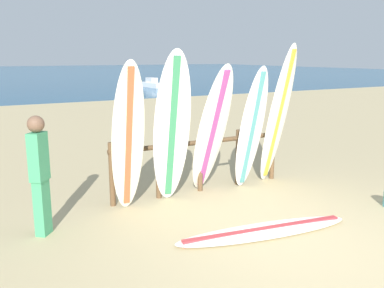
{
  "coord_description": "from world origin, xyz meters",
  "views": [
    {
      "loc": [
        -3.46,
        -3.36,
        2.31
      ],
      "look_at": [
        -0.04,
        3.02,
        0.78
      ],
      "focal_mm": 39.09,
      "sensor_mm": 36.0,
      "label": 1
    }
  ],
  "objects_px": {
    "beachgoer_standing": "(39,171)",
    "small_boat_offshore": "(152,84)",
    "surfboard_rack": "(200,156)",
    "surfboard_leaning_center_left": "(212,131)",
    "surfboard_leaning_center": "(251,129)",
    "surfboard_leaning_center_right": "(278,115)",
    "surfboard_lying_on_sand": "(264,231)",
    "surfboard_leaning_left": "(172,129)",
    "surfboard_leaning_far_left": "(128,138)"
  },
  "relations": [
    {
      "from": "surfboard_leaning_center",
      "to": "surfboard_lying_on_sand",
      "type": "xyz_separation_m",
      "value": [
        -0.9,
        -1.58,
        -1.05
      ]
    },
    {
      "from": "small_boat_offshore",
      "to": "surfboard_leaning_left",
      "type": "bearing_deg",
      "value": -112.07
    },
    {
      "from": "surfboard_leaning_far_left",
      "to": "surfboard_lying_on_sand",
      "type": "height_order",
      "value": "surfboard_leaning_far_left"
    },
    {
      "from": "beachgoer_standing",
      "to": "small_boat_offshore",
      "type": "bearing_deg",
      "value": 64.05
    },
    {
      "from": "surfboard_rack",
      "to": "surfboard_leaning_far_left",
      "type": "xyz_separation_m",
      "value": [
        -1.43,
        -0.41,
        0.51
      ]
    },
    {
      "from": "surfboard_leaning_center_left",
      "to": "beachgoer_standing",
      "type": "distance_m",
      "value": 2.8
    },
    {
      "from": "surfboard_leaning_left",
      "to": "surfboard_leaning_center",
      "type": "xyz_separation_m",
      "value": [
        1.51,
        0.04,
        -0.13
      ]
    },
    {
      "from": "surfboard_leaning_left",
      "to": "surfboard_leaning_center_left",
      "type": "bearing_deg",
      "value": 9.98
    },
    {
      "from": "surfboard_leaning_center_left",
      "to": "surfboard_lying_on_sand",
      "type": "relative_size",
      "value": 0.86
    },
    {
      "from": "surfboard_lying_on_sand",
      "to": "surfboard_leaning_left",
      "type": "bearing_deg",
      "value": 111.65
    },
    {
      "from": "surfboard_leaning_left",
      "to": "small_boat_offshore",
      "type": "relative_size",
      "value": 0.9
    },
    {
      "from": "small_boat_offshore",
      "to": "surfboard_leaning_center_right",
      "type": "bearing_deg",
      "value": -107.42
    },
    {
      "from": "beachgoer_standing",
      "to": "surfboard_leaning_center_right",
      "type": "bearing_deg",
      "value": 4.55
    },
    {
      "from": "surfboard_rack",
      "to": "beachgoer_standing",
      "type": "xyz_separation_m",
      "value": [
        -2.71,
        -0.61,
        0.24
      ]
    },
    {
      "from": "surfboard_lying_on_sand",
      "to": "surfboard_leaning_far_left",
      "type": "bearing_deg",
      "value": 130.15
    },
    {
      "from": "surfboard_lying_on_sand",
      "to": "beachgoer_standing",
      "type": "xyz_separation_m",
      "value": [
        -2.58,
        1.35,
        0.83
      ]
    },
    {
      "from": "surfboard_leaning_center",
      "to": "small_boat_offshore",
      "type": "bearing_deg",
      "value": 71.19
    },
    {
      "from": "surfboard_leaning_far_left",
      "to": "surfboard_lying_on_sand",
      "type": "xyz_separation_m",
      "value": [
        1.31,
        -1.55,
        -1.1
      ]
    },
    {
      "from": "small_boat_offshore",
      "to": "surfboard_leaning_far_left",
      "type": "bearing_deg",
      "value": -113.55
    },
    {
      "from": "surfboard_rack",
      "to": "surfboard_leaning_far_left",
      "type": "relative_size",
      "value": 1.43
    },
    {
      "from": "surfboard_leaning_center",
      "to": "surfboard_lying_on_sand",
      "type": "bearing_deg",
      "value": -119.72
    },
    {
      "from": "surfboard_leaning_center_right",
      "to": "surfboard_lying_on_sand",
      "type": "height_order",
      "value": "surfboard_leaning_center_right"
    },
    {
      "from": "surfboard_lying_on_sand",
      "to": "surfboard_rack",
      "type": "bearing_deg",
      "value": 86.39
    },
    {
      "from": "surfboard_lying_on_sand",
      "to": "surfboard_leaning_center_left",
      "type": "bearing_deg",
      "value": 83.76
    },
    {
      "from": "surfboard_leaning_center_left",
      "to": "small_boat_offshore",
      "type": "relative_size",
      "value": 0.82
    },
    {
      "from": "surfboard_rack",
      "to": "surfboard_leaning_center_left",
      "type": "height_order",
      "value": "surfboard_leaning_center_left"
    },
    {
      "from": "surfboard_rack",
      "to": "surfboard_leaning_left",
      "type": "distance_m",
      "value": 1.03
    },
    {
      "from": "surfboard_leaning_left",
      "to": "surfboard_leaning_center_right",
      "type": "distance_m",
      "value": 2.17
    },
    {
      "from": "surfboard_rack",
      "to": "surfboard_leaning_center",
      "type": "height_order",
      "value": "surfboard_leaning_center"
    },
    {
      "from": "surfboard_leaning_left",
      "to": "surfboard_leaning_center",
      "type": "bearing_deg",
      "value": 1.4
    },
    {
      "from": "surfboard_leaning_far_left",
      "to": "beachgoer_standing",
      "type": "distance_m",
      "value": 1.32
    },
    {
      "from": "surfboard_leaning_left",
      "to": "small_boat_offshore",
      "type": "xyz_separation_m",
      "value": [
        9.38,
        23.14,
        -0.95
      ]
    },
    {
      "from": "surfboard_leaning_center",
      "to": "surfboard_leaning_center_right",
      "type": "relative_size",
      "value": 0.85
    },
    {
      "from": "surfboard_leaning_center_left",
      "to": "surfboard_leaning_center_right",
      "type": "xyz_separation_m",
      "value": [
        1.37,
        -0.0,
        0.16
      ]
    },
    {
      "from": "beachgoer_standing",
      "to": "small_boat_offshore",
      "type": "xyz_separation_m",
      "value": [
        11.35,
        23.33,
        -0.61
      ]
    },
    {
      "from": "surfboard_leaning_center",
      "to": "small_boat_offshore",
      "type": "xyz_separation_m",
      "value": [
        7.87,
        23.1,
        -0.82
      ]
    },
    {
      "from": "surfboard_leaning_center_right",
      "to": "small_boat_offshore",
      "type": "xyz_separation_m",
      "value": [
        7.22,
        23.0,
        -1.01
      ]
    },
    {
      "from": "surfboard_leaning_left",
      "to": "surfboard_leaning_center_left",
      "type": "height_order",
      "value": "surfboard_leaning_left"
    },
    {
      "from": "surfboard_leaning_left",
      "to": "surfboard_leaning_center_left",
      "type": "distance_m",
      "value": 0.81
    },
    {
      "from": "surfboard_leaning_center",
      "to": "surfboard_leaning_center_right",
      "type": "distance_m",
      "value": 0.68
    },
    {
      "from": "surfboard_rack",
      "to": "small_boat_offshore",
      "type": "bearing_deg",
      "value": 69.16
    },
    {
      "from": "surfboard_leaning_far_left",
      "to": "surfboard_leaning_center_right",
      "type": "distance_m",
      "value": 2.87
    },
    {
      "from": "surfboard_leaning_center",
      "to": "small_boat_offshore",
      "type": "height_order",
      "value": "surfboard_leaning_center"
    },
    {
      "from": "surfboard_leaning_center",
      "to": "small_boat_offshore",
      "type": "distance_m",
      "value": 24.42
    },
    {
      "from": "surfboard_leaning_far_left",
      "to": "surfboard_leaning_left",
      "type": "relative_size",
      "value": 0.94
    },
    {
      "from": "beachgoer_standing",
      "to": "small_boat_offshore",
      "type": "distance_m",
      "value": 25.95
    },
    {
      "from": "surfboard_leaning_far_left",
      "to": "surfboard_lying_on_sand",
      "type": "bearing_deg",
      "value": -49.85
    },
    {
      "from": "surfboard_leaning_center_left",
      "to": "surfboard_leaning_left",
      "type": "bearing_deg",
      "value": -170.02
    },
    {
      "from": "surfboard_rack",
      "to": "surfboard_leaning_center_right",
      "type": "height_order",
      "value": "surfboard_leaning_center_right"
    },
    {
      "from": "beachgoer_standing",
      "to": "surfboard_leaning_far_left",
      "type": "bearing_deg",
      "value": 8.99
    }
  ]
}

